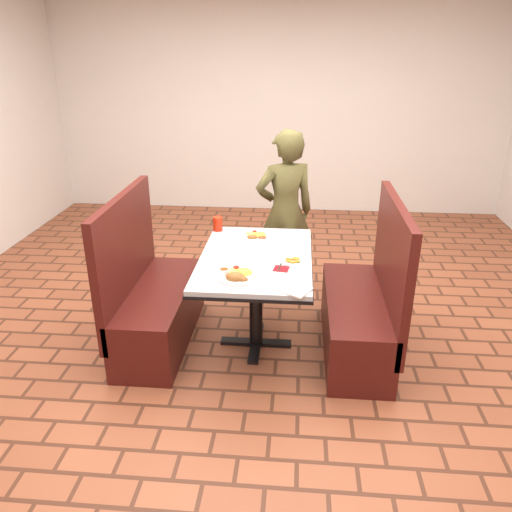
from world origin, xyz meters
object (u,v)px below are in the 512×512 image
object	(u,v)px
dining_table	(256,268)
diner_person	(285,212)
booth_bench_left	(153,303)
booth_bench_right	(363,312)
plantain_plate	(294,261)
red_tumbler	(218,224)
far_dinner_plate	(256,235)
near_dinner_plate	(237,273)

from	to	relation	value
dining_table	diner_person	bearing A→B (deg)	80.39
dining_table	booth_bench_left	size ratio (longest dim) A/B	1.01
booth_bench_left	booth_bench_right	distance (m)	1.60
plantain_plate	booth_bench_left	bearing A→B (deg)	175.00
diner_person	red_tumbler	size ratio (longest dim) A/B	12.97
far_dinner_plate	plantain_plate	world-z (taller)	far_dinner_plate
booth_bench_right	booth_bench_left	bearing A→B (deg)	180.00
diner_person	booth_bench_right	bearing A→B (deg)	101.38
red_tumbler	near_dinner_plate	bearing A→B (deg)	-72.98
dining_table	booth_bench_right	distance (m)	0.86
plantain_plate	red_tumbler	size ratio (longest dim) A/B	1.47
booth_bench_left	plantain_plate	xyz separation A→B (m)	(1.07, -0.09, 0.43)
booth_bench_left	far_dinner_plate	world-z (taller)	booth_bench_left
diner_person	near_dinner_plate	world-z (taller)	diner_person
booth_bench_left	dining_table	bearing A→B (deg)	0.00
booth_bench_left	far_dinner_plate	xyz separation A→B (m)	(0.77, 0.37, 0.44)
red_tumbler	dining_table	bearing A→B (deg)	-54.71
near_dinner_plate	far_dinner_plate	xyz separation A→B (m)	(0.06, 0.74, -0.01)
booth_bench_right	near_dinner_plate	bearing A→B (deg)	-157.45
diner_person	far_dinner_plate	bearing A→B (deg)	52.80
diner_person	far_dinner_plate	distance (m)	0.69
booth_bench_left	plantain_plate	world-z (taller)	booth_bench_left
booth_bench_left	plantain_plate	size ratio (longest dim) A/B	7.05
booth_bench_left	near_dinner_plate	distance (m)	0.92
booth_bench_left	booth_bench_right	bearing A→B (deg)	0.00
near_dinner_plate	far_dinner_plate	distance (m)	0.74
plantain_plate	red_tumbler	bearing A→B (deg)	136.47
near_dinner_plate	far_dinner_plate	world-z (taller)	near_dinner_plate
dining_table	booth_bench_right	xyz separation A→B (m)	(0.80, 0.00, -0.32)
booth_bench_left	far_dinner_plate	distance (m)	0.96
booth_bench_left	diner_person	distance (m)	1.48
dining_table	diner_person	world-z (taller)	diner_person
diner_person	far_dinner_plate	size ratio (longest dim) A/B	6.16
booth_bench_right	red_tumbler	distance (m)	1.35
booth_bench_right	diner_person	world-z (taller)	diner_person
plantain_plate	red_tumbler	xyz separation A→B (m)	(-0.63, 0.60, 0.05)
far_dinner_plate	plantain_plate	distance (m)	0.56
red_tumbler	plantain_plate	bearing A→B (deg)	-43.53
booth_bench_left	near_dinner_plate	xyz separation A→B (m)	(0.71, -0.37, 0.45)
near_dinner_plate	far_dinner_plate	bearing A→B (deg)	85.32
dining_table	booth_bench_right	size ratio (longest dim) A/B	1.01
booth_bench_right	plantain_plate	size ratio (longest dim) A/B	7.05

